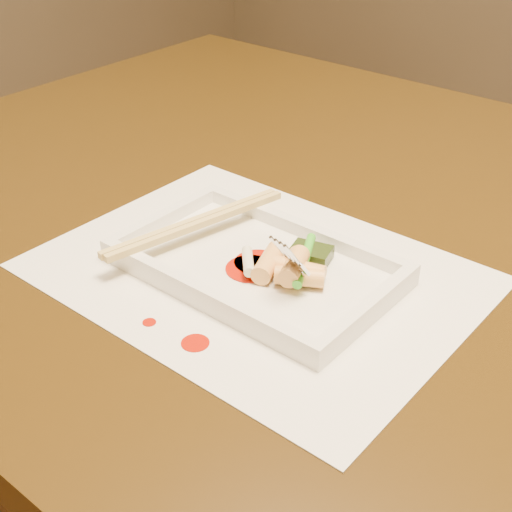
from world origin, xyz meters
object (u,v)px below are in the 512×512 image
Objects in this scene: table at (400,316)px; placemat at (256,273)px; fork at (332,212)px; chopstick_a at (193,222)px; plate_base at (256,268)px.

placemat is at bearing -117.72° from table.
placemat is 0.11m from fork.
fork reaches higher than placemat.
fork is at bearing 6.75° from chopstick_a.
fork reaches higher than table.
table is 10.00× the size of fork.
plate_base is at bearing -117.72° from table.
fork is (0.15, 0.02, 0.06)m from chopstick_a.
plate_base is at bearing 0.00° from placemat.
plate_base reaches higher than placemat.
table is at bearing 62.28° from placemat.
plate_base is (0.00, 0.00, 0.00)m from placemat.
chopstick_a reaches higher than plate_base.
placemat is 1.54× the size of plate_base.
fork is at bearing 14.42° from placemat.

